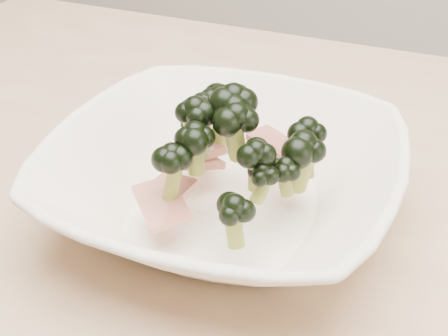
{
  "coord_description": "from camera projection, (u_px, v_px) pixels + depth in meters",
  "views": [
    {
      "loc": [
        0.14,
        -0.47,
        1.1
      ],
      "look_at": [
        -0.03,
        -0.05,
        0.8
      ],
      "focal_mm": 50.0,
      "sensor_mm": 36.0,
      "label": 1
    }
  ],
  "objects": [
    {
      "name": "dining_table",
      "position": [
        264.0,
        269.0,
        0.65
      ],
      "size": [
        1.2,
        0.8,
        0.75
      ],
      "color": "tan",
      "rests_on": "ground"
    },
    {
      "name": "broccoli_dish",
      "position": [
        225.0,
        176.0,
        0.55
      ],
      "size": [
        0.31,
        0.31,
        0.13
      ],
      "color": "white",
      "rests_on": "dining_table"
    }
  ]
}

